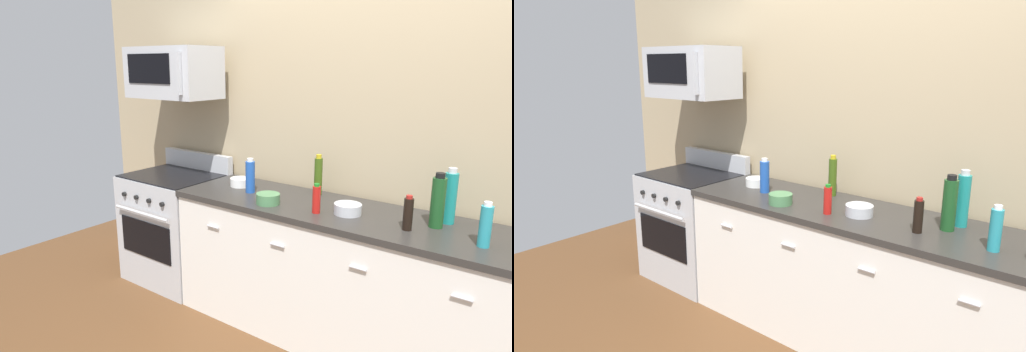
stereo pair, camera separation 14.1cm
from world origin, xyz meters
TOP-DOWN VIEW (x-y plane):
  - ground_plane at (0.00, 0.00)m, footprint 6.53×6.53m
  - back_wall at (0.00, 0.41)m, footprint 5.44×0.10m
  - counter_unit at (0.00, -0.00)m, footprint 2.35×0.66m
  - range_oven at (-1.55, 0.00)m, footprint 0.76×0.69m
  - microwave at (-1.55, 0.05)m, footprint 0.74×0.44m
  - bottle_sparkling_teal at (0.59, 0.16)m, footprint 0.07×0.07m
  - bottle_dish_soap at (0.84, -0.10)m, footprint 0.06×0.06m
  - bottle_hot_sauce_red at (-0.11, -0.14)m, footprint 0.05×0.05m
  - bottle_soy_sauce_dark at (0.45, -0.10)m, footprint 0.05×0.05m
  - bottle_wine_green at (0.56, 0.05)m, footprint 0.08×0.08m
  - bottle_olive_oil at (-0.30, 0.22)m, footprint 0.06×0.06m
  - bottle_soda_blue at (-0.72, -0.02)m, footprint 0.07×0.07m
  - bowl_white_ceramic at (-0.88, 0.06)m, footprint 0.15×0.15m
  - bowl_steel_prep at (0.06, -0.04)m, footprint 0.17×0.17m
  - bowl_green_glaze at (-0.45, -0.17)m, footprint 0.16×0.16m

SIDE VIEW (x-z plane):
  - ground_plane at x=0.00m, z-range 0.00..0.00m
  - counter_unit at x=0.00m, z-range 0.00..0.92m
  - range_oven at x=-1.55m, z-range -0.07..1.00m
  - bowl_white_ceramic at x=-0.88m, z-range 0.92..0.98m
  - bowl_steel_prep at x=0.06m, z-range 0.92..0.99m
  - bowl_green_glaze at x=-0.45m, z-range 0.92..0.99m
  - bottle_hot_sauce_red at x=-0.11m, z-range 0.92..1.10m
  - bottle_soy_sauce_dark at x=0.45m, z-range 0.91..1.11m
  - bottle_dish_soap at x=0.84m, z-range 0.91..1.15m
  - bottle_soda_blue at x=-0.72m, z-range 0.91..1.16m
  - bottle_olive_oil at x=-0.30m, z-range 0.91..1.20m
  - bottle_wine_green at x=0.56m, z-range 0.91..1.23m
  - bottle_sparkling_teal at x=0.59m, z-range 0.91..1.24m
  - back_wall at x=0.00m, z-range 0.00..2.70m
  - microwave at x=-1.55m, z-range 1.55..1.95m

